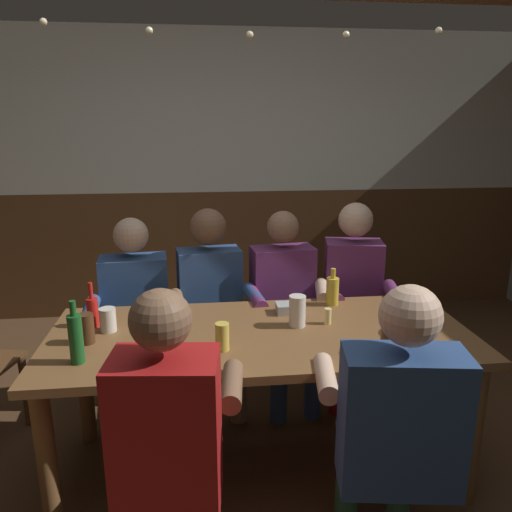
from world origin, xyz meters
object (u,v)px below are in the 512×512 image
Objects in this scene: plate_0 at (404,333)px; bottle_2 at (93,311)px; person_1 at (212,300)px; bottle_1 at (76,338)px; pint_glass_4 at (86,329)px; pint_glass_2 at (222,337)px; pint_glass_0 at (297,311)px; person_5 at (395,421)px; person_4 at (171,435)px; dining_table at (261,351)px; table_candle at (328,316)px; pint_glass_1 at (108,320)px; condiment_caddy at (290,308)px; person_3 at (353,293)px; bottle_0 at (332,290)px; person_2 at (285,301)px; person_0 at (135,308)px; pint_glass_3 at (390,337)px.

bottle_2 reaches higher than plate_0.
bottle_1 is at bearing 48.69° from person_1.
pint_glass_2 is at bearing -13.10° from pint_glass_4.
pint_glass_0 is (-0.48, 0.16, 0.07)m from plate_0.
person_5 is 0.79m from pint_glass_2.
person_4 is at bearing -63.37° from bottle_2.
dining_table is 0.38m from table_candle.
pint_glass_1 is (-0.91, 0.04, -0.02)m from pint_glass_0.
bottle_1 is (-1.14, -0.28, 0.07)m from table_candle.
table_candle reaches higher than condiment_caddy.
bottle_1 is (-1.46, -0.88, 0.17)m from person_3.
bottle_1 is at bearing 168.90° from person_5.
bottle_2 is 0.70m from pint_glass_2.
dining_table is 12.90× the size of pint_glass_0.
pint_glass_0 is at bearing 116.40° from person_5.
bottle_1 is at bearing -155.22° from condiment_caddy.
person_3 is at bearing 55.76° from bottle_0.
bottle_2 is (-1.47, -0.50, 0.14)m from person_3.
person_3 is 1.72m from bottle_1.
table_candle is 0.36× the size of bottle_2.
bottle_2 is (-1.24, -0.16, -0.00)m from bottle_0.
person_2 is at bearing 70.62° from person_4.
person_0 is at bearing 145.22° from pint_glass_0.
pint_glass_2 is (0.53, -0.27, 0.00)m from pint_glass_1.
person_5 is at bearing 124.40° from person_0.
person_1 reaches higher than pint_glass_3.
person_4 is 0.81m from person_5.
person_2 is at bearing 82.95° from condiment_caddy.
pint_glass_1 reaches higher than plate_0.
table_candle is at bearing 125.46° from person_1.
bottle_2 is at bearing 69.05° from person_0.
pint_glass_1 is 0.60m from pint_glass_2.
pint_glass_3 is (0.34, -0.52, 0.05)m from condiment_caddy.
pint_glass_2 is (-0.63, -0.49, -0.02)m from bottle_0.
pint_glass_1 is at bearing 178.17° from table_candle.
pint_glass_0 is at bearing 79.35° from person_2.
pint_glass_3 is (1.20, -0.94, 0.18)m from person_0.
person_2 reaches higher than pint_glass_4.
table_candle is at bearing 23.50° from pint_glass_2.
person_3 is 4.56× the size of bottle_1.
bottle_2 reaches higher than table_candle.
table_candle is 0.28m from bottle_0.
bottle_0 is at bearing 55.99° from person_4.
plate_0 reaches higher than dining_table.
person_1 is 7.71× the size of pint_glass_3.
pint_glass_0 is (0.19, 0.05, 0.18)m from dining_table.
person_2 reaches higher than bottle_2.
pint_glass_1 is at bearing 155.24° from person_5.
bottle_1 is at bearing 76.66° from person_0.
person_3 is 15.58× the size of table_candle.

